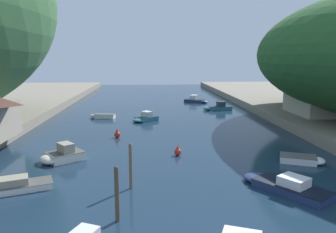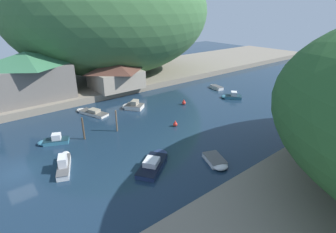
% 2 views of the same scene
% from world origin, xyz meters
% --- Properties ---
extents(water_surface, '(130.00, 130.00, 0.00)m').
position_xyz_m(water_surface, '(0.00, 30.00, 0.00)').
color(water_surface, '#192D42').
rests_on(water_surface, ground).
extents(right_bank_cottage, '(4.97, 8.45, 5.30)m').
position_xyz_m(right_bank_cottage, '(20.04, 32.76, 3.89)').
color(right_bank_cottage, '#B2A899').
rests_on(right_bank_cottage, right_bank).
extents(boat_mid_channel, '(4.76, 3.89, 1.37)m').
position_xyz_m(boat_mid_channel, '(8.03, 53.16, 0.41)').
color(boat_mid_channel, navy).
rests_on(boat_mid_channel, water_surface).
extents(boat_open_rowboat, '(3.79, 2.81, 0.55)m').
position_xyz_m(boat_open_rowboat, '(11.24, 16.81, 0.27)').
color(boat_open_rowboat, white).
rests_on(boat_open_rowboat, water_surface).
extents(boat_cabin_cruiser, '(4.94, 5.84, 1.09)m').
position_xyz_m(boat_cabin_cruiser, '(7.32, 11.52, 0.34)').
color(boat_cabin_cruiser, navy).
rests_on(boat_cabin_cruiser, water_surface).
extents(boat_far_upstream, '(6.18, 3.59, 0.88)m').
position_xyz_m(boat_far_upstream, '(-10.44, 12.28, 0.28)').
color(boat_far_upstream, silver).
rests_on(boat_far_upstream, water_surface).
extents(boat_white_cruiser, '(3.84, 3.74, 1.26)m').
position_xyz_m(boat_white_cruiser, '(-1.63, 35.25, 0.38)').
color(boat_white_cruiser, teal).
rests_on(boat_white_cruiser, water_surface).
extents(boat_near_quay, '(4.76, 1.74, 1.40)m').
position_xyz_m(boat_near_quay, '(10.03, 43.83, 0.43)').
color(boat_near_quay, teal).
rests_on(boat_near_quay, water_surface).
extents(boat_navy_launch, '(3.95, 3.70, 1.44)m').
position_xyz_m(boat_navy_launch, '(-8.34, 18.50, 0.46)').
color(boat_navy_launch, silver).
rests_on(boat_navy_launch, water_surface).
extents(boat_small_dinghy, '(3.65, 1.84, 0.62)m').
position_xyz_m(boat_small_dinghy, '(-7.63, 37.70, 0.30)').
color(boat_small_dinghy, white).
rests_on(boat_small_dinghy, water_surface).
extents(mooring_post_second, '(0.23, 0.23, 2.97)m').
position_xyz_m(mooring_post_second, '(-2.88, 8.14, 1.49)').
color(mooring_post_second, '#4C3D2D').
rests_on(mooring_post_second, water_surface).
extents(mooring_post_middle, '(0.21, 0.21, 3.00)m').
position_xyz_m(mooring_post_middle, '(-2.38, 12.45, 1.51)').
color(mooring_post_middle, brown).
rests_on(mooring_post_middle, water_surface).
extents(channel_buoy_near, '(0.60, 0.60, 0.90)m').
position_xyz_m(channel_buoy_near, '(1.32, 19.50, 0.35)').
color(channel_buoy_near, red).
rests_on(channel_buoy_near, water_surface).
extents(channel_buoy_far, '(0.64, 0.64, 0.96)m').
position_xyz_m(channel_buoy_far, '(-4.47, 26.26, 0.37)').
color(channel_buoy_far, red).
rests_on(channel_buoy_far, water_surface).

